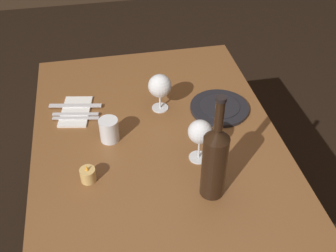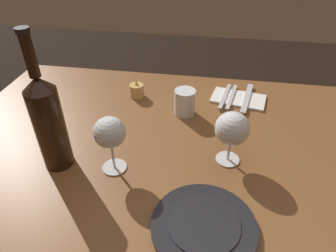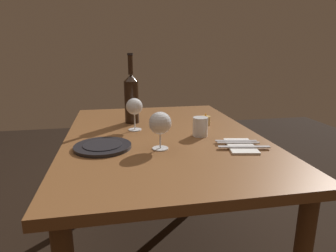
{
  "view_description": "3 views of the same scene",
  "coord_description": "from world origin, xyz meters",
  "views": [
    {
      "loc": [
        -1.06,
        0.17,
        1.74
      ],
      "look_at": [
        0.03,
        -0.04,
        0.8
      ],
      "focal_mm": 43.25,
      "sensor_mm": 36.0,
      "label": 1
    },
    {
      "loc": [
        0.14,
        -0.69,
        1.32
      ],
      "look_at": [
        0.03,
        -0.0,
        0.81
      ],
      "focal_mm": 32.31,
      "sensor_mm": 36.0,
      "label": 2
    },
    {
      "loc": [
        1.3,
        -0.22,
        1.14
      ],
      "look_at": [
        0.07,
        0.01,
        0.8
      ],
      "focal_mm": 30.73,
      "sensor_mm": 36.0,
      "label": 3
    }
  ],
  "objects": [
    {
      "name": "fork_inner",
      "position": [
        0.22,
        0.29,
        0.75
      ],
      "size": [
        0.05,
        0.18,
        0.0
      ],
      "color": "silver",
      "rests_on": "folded_napkin"
    },
    {
      "name": "fork_outer",
      "position": [
        0.19,
        0.29,
        0.75
      ],
      "size": [
        0.05,
        0.18,
        0.0
      ],
      "color": "silver",
      "rests_on": "folded_napkin"
    },
    {
      "name": "votive_candle",
      "position": [
        -0.13,
        0.26,
        0.76
      ],
      "size": [
        0.05,
        0.05,
        0.07
      ],
      "color": "#DBB266",
      "rests_on": "dining_table"
    },
    {
      "name": "dinner_plate",
      "position": [
        0.16,
        -0.28,
        0.75
      ],
      "size": [
        0.23,
        0.23,
        0.02
      ],
      "color": "black",
      "rests_on": "dining_table"
    },
    {
      "name": "dining_table",
      "position": [
        0.0,
        0.0,
        0.65
      ],
      "size": [
        1.3,
        0.9,
        0.74
      ],
      "color": "brown",
      "rests_on": "ground"
    },
    {
      "name": "folded_napkin",
      "position": [
        0.24,
        0.29,
        0.74
      ],
      "size": [
        0.21,
        0.14,
        0.01
      ],
      "color": "white",
      "rests_on": "dining_table"
    },
    {
      "name": "table_knife",
      "position": [
        0.27,
        0.29,
        0.75
      ],
      "size": [
        0.06,
        0.21,
        0.0
      ],
      "color": "silver",
      "rests_on": "folded_napkin"
    },
    {
      "name": "water_tumbler",
      "position": [
        0.06,
        0.17,
        0.78
      ],
      "size": [
        0.07,
        0.07,
        0.09
      ],
      "color": "white",
      "rests_on": "dining_table"
    },
    {
      "name": "wine_glass_left",
      "position": [
        -0.1,
        -0.12,
        0.86
      ],
      "size": [
        0.08,
        0.08,
        0.16
      ],
      "color": "white",
      "rests_on": "dining_table"
    },
    {
      "name": "wine_glass_right",
      "position": [
        0.21,
        -0.04,
        0.85
      ],
      "size": [
        0.09,
        0.09,
        0.15
      ],
      "color": "white",
      "rests_on": "dining_table"
    },
    {
      "name": "wine_bottle",
      "position": [
        -0.25,
        -0.13,
        0.88
      ],
      "size": [
        0.08,
        0.08,
        0.38
      ],
      "color": "black",
      "rests_on": "dining_table"
    }
  ]
}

